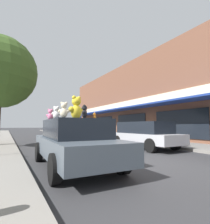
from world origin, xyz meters
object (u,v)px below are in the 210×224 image
teddy_bear_green (77,117)px  parked_car_far_right (92,131)px  teddy_bear_giant (76,108)px  teddy_bear_white (56,113)px  teddy_bear_brown (51,117)px  teddy_bear_pink (50,115)px  teddy_bear_cream (64,110)px  teddy_bear_orange (94,116)px  parked_car_far_center (144,134)px  teddy_bear_black (84,112)px  plush_art_car (74,141)px  teddy_bear_blue (79,116)px

teddy_bear_green → parked_car_far_right: bearing=-50.4°
teddy_bear_giant → teddy_bear_white: bearing=-13.0°
teddy_bear_brown → teddy_bear_pink: size_ratio=0.59×
teddy_bear_cream → parked_car_far_right: (5.58, 10.18, -0.83)m
teddy_bear_white → teddy_bear_pink: same height
teddy_bear_orange → teddy_bear_pink: (-1.24, 0.85, 0.07)m
parked_car_far_center → teddy_bear_black: bearing=-146.1°
plush_art_car → teddy_bear_blue: size_ratio=14.72×
teddy_bear_white → teddy_bear_brown: bearing=-69.1°
teddy_bear_blue → parked_car_far_center: (4.56, 1.74, -0.78)m
teddy_bear_blue → teddy_bear_white: bearing=43.7°
teddy_bear_blue → teddy_bear_green: (-0.10, -0.04, -0.04)m
teddy_bear_black → teddy_bear_green: (0.38, 1.60, -0.06)m
teddy_bear_green → parked_car_far_right: 9.78m
teddy_bear_blue → parked_car_far_center: 4.94m
teddy_bear_black → teddy_bear_green: 1.64m
teddy_bear_brown → teddy_bear_blue: size_ratio=0.71×
teddy_bear_cream → teddy_bear_black: (0.54, 0.01, -0.02)m
teddy_bear_black → parked_car_far_right: teddy_bear_black is taller
teddy_bear_brown → plush_art_car: bearing=118.5°
teddy_bear_white → teddy_bear_green: teddy_bear_white is taller
teddy_bear_orange → teddy_bear_blue: teddy_bear_blue is taller
teddy_bear_cream → teddy_bear_orange: bearing=-117.4°
teddy_bear_green → teddy_bear_orange: bearing=-170.0°
teddy_bear_brown → teddy_bear_giant: bearing=118.4°
plush_art_car → teddy_bear_orange: teddy_bear_orange is taller
teddy_bear_blue → teddy_bear_green: size_ratio=1.41×
teddy_bear_giant → teddy_bear_black: bearing=60.2°
teddy_bear_brown → teddy_bear_white: bearing=85.7°
teddy_bear_orange → teddy_bear_cream: size_ratio=0.62×
teddy_bear_cream → teddy_bear_green: (0.92, 1.61, -0.08)m
teddy_bear_orange → teddy_bear_pink: size_ratio=0.64×
teddy_bear_black → parked_car_far_center: teddy_bear_black is taller
plush_art_car → teddy_bear_pink: bearing=129.2°
teddy_bear_giant → parked_car_far_center: bearing=-175.7°
teddy_bear_green → teddy_bear_black: bearing=144.8°
teddy_bear_brown → parked_car_far_right: (5.43, 8.14, -0.75)m
plush_art_car → teddy_bear_brown: size_ratio=20.61×
teddy_bear_orange → parked_car_far_right: bearing=178.1°
teddy_bear_cream → parked_car_far_right: teddy_bear_cream is taller
plush_art_car → teddy_bear_black: size_ratio=13.15×
teddy_bear_white → teddy_bear_blue: teddy_bear_white is taller
teddy_bear_orange → teddy_bear_blue: (-0.29, 0.66, 0.03)m
teddy_bear_pink → parked_car_far_center: (5.50, 1.56, -0.82)m
teddy_bear_blue → plush_art_car: bearing=64.8°
teddy_bear_giant → teddy_bear_brown: (-0.54, 1.04, -0.25)m
teddy_bear_brown → parked_car_far_center: teddy_bear_brown is taller
teddy_bear_black → teddy_bear_pink: bearing=-132.0°
teddy_bear_green → parked_car_far_center: size_ratio=0.05×
plush_art_car → teddy_bear_white: bearing=-163.5°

